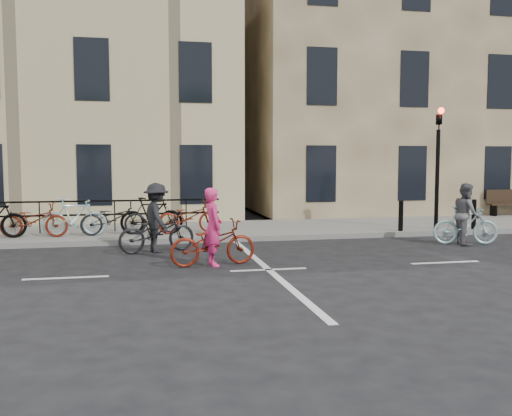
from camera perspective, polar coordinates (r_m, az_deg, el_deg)
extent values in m
plane|color=black|center=(11.83, 1.26, -6.21)|extent=(120.00, 120.00, 0.00)
cube|color=slate|center=(17.50, -16.19, -2.50)|extent=(46.00, 4.00, 0.15)
cube|color=#84704F|center=(27.21, 14.04, 12.99)|extent=(14.00, 10.00, 12.00)
cylinder|color=black|center=(17.98, 17.66, 2.70)|extent=(0.12, 0.12, 3.00)
imported|color=black|center=(18.01, 17.83, 8.91)|extent=(0.15, 0.18, 0.90)
sphere|color=#FF0C05|center=(17.91, 18.03, 9.24)|extent=(0.18, 0.18, 0.18)
cylinder|color=black|center=(17.40, 14.28, -0.76)|extent=(0.14, 0.14, 0.90)
cylinder|color=black|center=(18.58, 20.95, -0.58)|extent=(0.14, 0.14, 0.90)
cube|color=black|center=(23.07, 22.66, -0.23)|extent=(0.06, 0.38, 0.40)
cube|color=black|center=(23.40, 23.89, 0.36)|extent=(1.60, 0.40, 0.06)
cube|color=black|center=(23.52, 23.66, 1.10)|extent=(1.60, 0.06, 0.50)
cube|color=black|center=(17.37, -17.41, -0.76)|extent=(8.30, 0.04, 0.95)
imported|color=maroon|center=(16.63, -21.32, -1.13)|extent=(1.80, 0.63, 0.95)
imported|color=#9CC9CD|center=(16.48, -17.72, -0.89)|extent=(1.75, 0.49, 1.05)
imported|color=black|center=(16.41, -14.07, -1.01)|extent=(1.80, 0.63, 0.95)
imported|color=black|center=(16.39, -10.40, -0.77)|extent=(1.75, 0.49, 1.05)
imported|color=maroon|center=(16.45, -6.74, -0.88)|extent=(1.80, 0.63, 0.95)
imported|color=maroon|center=(12.26, -4.33, -3.48)|extent=(1.96, 0.94, 0.99)
imported|color=#F22A75|center=(12.21, -4.34, -1.89)|extent=(0.49, 0.67, 1.67)
imported|color=#9CC9CD|center=(16.16, 20.23, -1.65)|extent=(1.77, 0.88, 1.03)
imported|color=#5C5C61|center=(16.13, 20.27, -0.55)|extent=(0.80, 0.93, 1.65)
imported|color=black|center=(14.16, -9.89, -2.36)|extent=(2.02, 1.18, 1.00)
imported|color=black|center=(14.12, -9.92, -0.96)|extent=(0.92, 1.23, 1.70)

